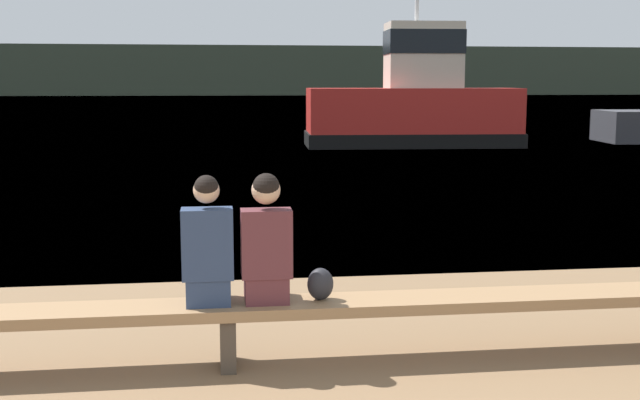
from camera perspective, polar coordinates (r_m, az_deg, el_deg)
The scene contains 7 objects.
water_surface at distance 128.79m, azimuth -7.49°, elevation 7.29°, with size 240.00×240.00×0.00m, color #5684A3.
far_shoreline at distance 147.04m, azimuth -7.54°, elevation 9.10°, with size 600.00×12.00×8.65m, color #384233.
bench_main at distance 6.28m, azimuth -6.61°, elevation -8.03°, with size 8.73×0.47×0.50m.
person_left at distance 6.16m, azimuth -8.00°, elevation -3.49°, with size 0.39×0.39×1.00m.
person_right at distance 6.16m, azimuth -3.84°, elevation -3.21°, with size 0.39×0.39×1.01m.
shopping_bag at distance 6.29m, azimuth 0.03°, elevation -5.99°, with size 0.21×0.17×0.25m.
tugboat_red at distance 28.16m, azimuth 6.72°, elevation 6.56°, with size 7.51×3.22×7.02m.
Camera 1 is at (-0.30, -2.74, 2.18)m, focal length 45.00 mm.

